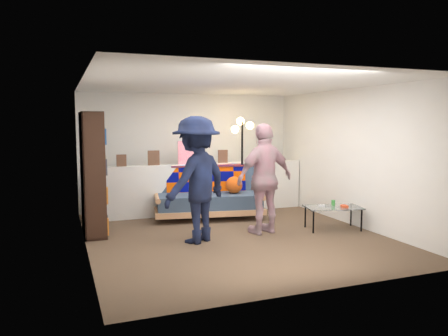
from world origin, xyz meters
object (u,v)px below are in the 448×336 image
object	(u,v)px
futon_sofa	(209,196)
floor_lamp	(242,146)
person_right	(265,179)
person_left	(197,180)
bookshelf	(92,178)
coffee_table	(333,208)

from	to	relation	value
futon_sofa	floor_lamp	world-z (taller)	floor_lamp
futon_sofa	person_right	size ratio (longest dim) A/B	1.20
futon_sofa	person_left	size ratio (longest dim) A/B	1.13
futon_sofa	bookshelf	world-z (taller)	bookshelf
coffee_table	floor_lamp	bearing A→B (deg)	117.37
futon_sofa	person_left	bearing A→B (deg)	-115.05
futon_sofa	person_right	world-z (taller)	person_right
coffee_table	person_right	xyz separation A→B (m)	(-1.20, 0.19, 0.54)
floor_lamp	coffee_table	bearing A→B (deg)	-62.63
bookshelf	person_right	bearing A→B (deg)	-20.14
bookshelf	floor_lamp	bearing A→B (deg)	12.31
coffee_table	person_left	bearing A→B (deg)	177.84
futon_sofa	coffee_table	world-z (taller)	futon_sofa
person_right	bookshelf	bearing A→B (deg)	-31.86
coffee_table	person_left	size ratio (longest dim) A/B	0.53
floor_lamp	person_right	size ratio (longest dim) A/B	1.06
coffee_table	floor_lamp	distance (m)	2.24
bookshelf	coffee_table	bearing A→B (deg)	-16.84
bookshelf	floor_lamp	size ratio (longest dim) A/B	1.03
person_left	person_right	distance (m)	1.20
person_left	bookshelf	bearing A→B (deg)	-68.52
coffee_table	person_right	bearing A→B (deg)	170.76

